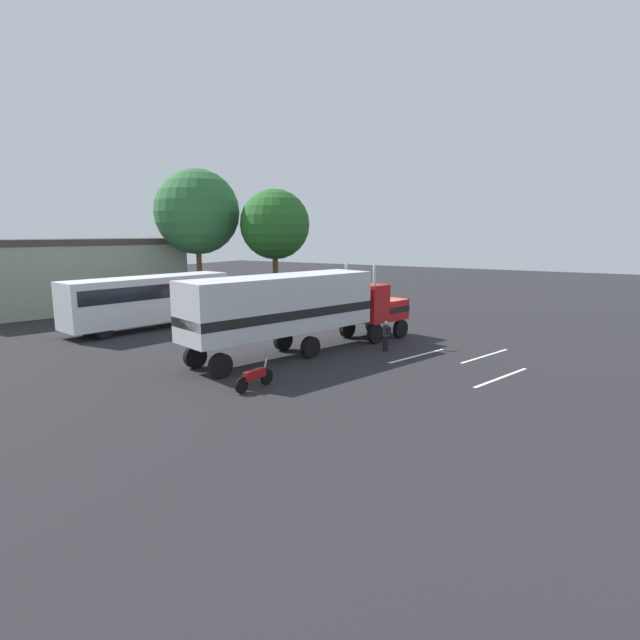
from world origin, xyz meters
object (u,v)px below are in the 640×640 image
object	(u,v)px
tree_left	(275,225)
tree_center	(197,212)
person_bystander	(386,335)
parked_bus	(149,297)
semi_truck	(298,306)
motorcycle	(255,377)

from	to	relation	value
tree_left	tree_center	bearing A→B (deg)	110.39
person_bystander	parked_bus	distance (m)	16.16
semi_truck	tree_center	world-z (taller)	tree_center
semi_truck	motorcycle	world-z (taller)	semi_truck
semi_truck	tree_left	distance (m)	16.75
parked_bus	semi_truck	bearing A→B (deg)	-95.02
semi_truck	motorcycle	distance (m)	6.52
parked_bus	tree_left	xyz separation A→B (m)	(11.47, -2.05, 4.78)
parked_bus	motorcycle	world-z (taller)	parked_bus
motorcycle	tree_left	bearing A→B (deg)	32.87
parked_bus	tree_center	xyz separation A→B (m)	(9.16, 4.16, 5.82)
parked_bus	motorcycle	xyz separation A→B (m)	(-7.02, -14.00, -1.58)
semi_truck	motorcycle	size ratio (longest dim) A/B	6.76
person_bystander	tree_center	size ratio (longest dim) A/B	0.14
motorcycle	tree_center	world-z (taller)	tree_center
person_bystander	tree_left	size ratio (longest dim) A/B	0.17
person_bystander	tree_left	distance (m)	18.02
motorcycle	tree_center	bearing A→B (deg)	48.31
tree_center	semi_truck	bearing A→B (deg)	-121.91
motorcycle	parked_bus	bearing A→B (deg)	63.37
parked_bus	tree_center	world-z (taller)	tree_center
person_bystander	parked_bus	size ratio (longest dim) A/B	0.14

